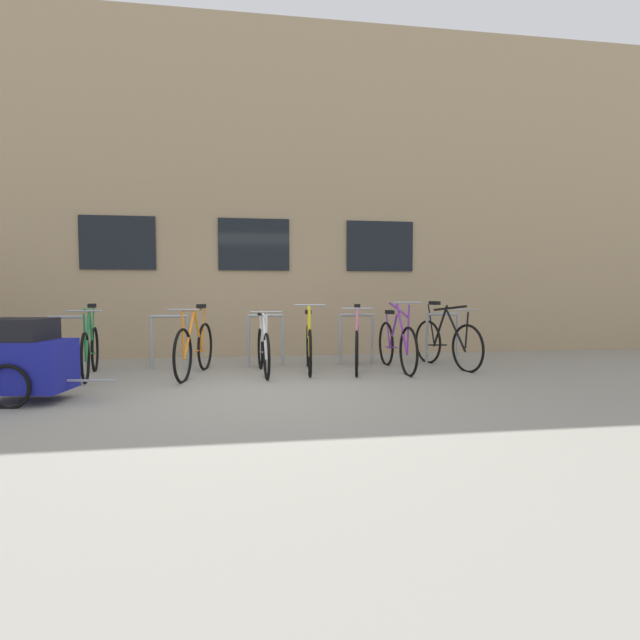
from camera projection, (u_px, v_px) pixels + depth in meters
ground_plane at (259, 390)px, 6.05m from camera, size 42.00×42.00×0.00m
storefront_building at (251, 216)px, 12.40m from camera, size 28.00×6.88×6.23m
bike_rack at (266, 335)px, 7.92m from camera, size 6.60×0.05×0.85m
bicycle_purple at (397, 344)px, 7.61m from camera, size 0.44×1.81×1.09m
bicycle_black at (446, 342)px, 7.91m from camera, size 0.55×1.75×1.07m
bicycle_orange at (195, 348)px, 7.12m from camera, size 0.51×1.81×1.04m
bicycle_green at (90, 350)px, 7.04m from camera, size 0.46×1.70×1.06m
bicycle_white at (263, 349)px, 7.29m from camera, size 0.44×1.62×0.97m
bicycle_yellow at (309, 346)px, 7.55m from camera, size 0.44×1.67×1.06m
bicycle_pink at (357, 345)px, 7.62m from camera, size 0.56×1.73×1.03m
bike_trailer at (24, 358)px, 5.42m from camera, size 1.48×0.77×0.94m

